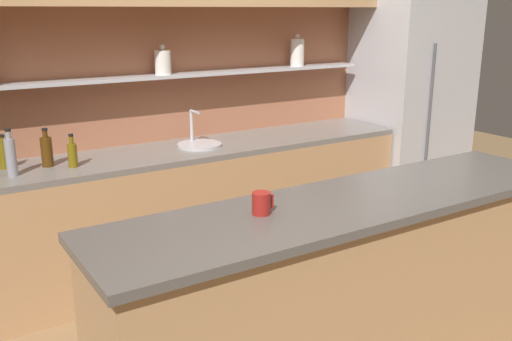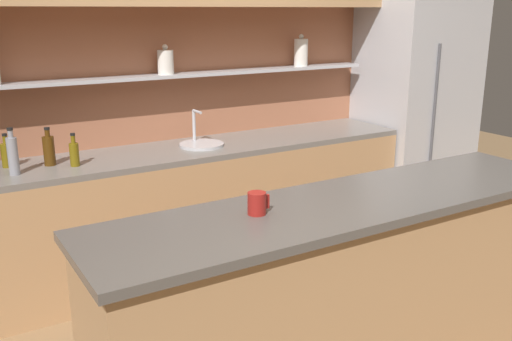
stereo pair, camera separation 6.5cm
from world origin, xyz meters
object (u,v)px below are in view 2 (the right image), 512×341
Objects in this scene: sink_fixture at (201,143)px; bottle_spirit_4 at (13,155)px; bottle_oil_5 at (7,154)px; coffee_mug at (257,203)px; refrigerator at (415,113)px; bottle_oil_2 at (74,153)px; bottle_spirit_0 at (49,150)px.

sink_fixture is 1.28m from bottle_spirit_4.
bottle_oil_5 is 1.91m from coffee_mug.
refrigerator reaches higher than bottle_oil_2.
coffee_mug is at bearing -72.96° from bottle_spirit_0.
refrigerator is 6.09× the size of sink_fixture.
bottle_oil_5 is at bearing 152.12° from bottle_oil_2.
refrigerator is 3.13m from bottle_spirit_0.
refrigerator reaches higher than sink_fixture.
refrigerator is 3.35m from bottle_spirit_4.
bottle_oil_5 is (-0.23, 0.09, -0.02)m from bottle_spirit_0.
bottle_oil_2 is at bearing -179.22° from refrigerator.
refrigerator is 2.08m from sink_fixture.
bottle_spirit_0 reaches higher than bottle_oil_2.
bottle_spirit_4 is (-3.35, -0.05, 0.07)m from refrigerator.
bottle_spirit_4 is at bearing -178.66° from bottle_oil_2.
refrigerator is at bearing -1.10° from bottle_spirit_0.
sink_fixture is 1.32× the size of bottle_spirit_0.
coffee_mug is (0.51, -1.66, 0.05)m from bottle_spirit_0.
bottle_oil_2 is 0.74× the size of bottle_spirit_4.
coffee_mug is (-2.62, -1.60, 0.10)m from refrigerator.
sink_fixture is 1.05m from bottle_spirit_0.
bottle_oil_2 is 1.61m from coffee_mug.
sink_fixture is at bearing 5.57° from bottle_oil_2.
bottle_oil_2 is at bearing -27.88° from bottle_oil_5.
sink_fixture is at bearing -0.65° from bottle_spirit_0.
bottle_spirit_4 is at bearing -175.61° from sink_fixture.
refrigerator is 19.38× the size of coffee_mug.
sink_fixture is at bearing 72.12° from coffee_mug.
refrigerator is at bearing 31.52° from coffee_mug.
coffee_mug is (0.74, -1.56, 0.03)m from bottle_spirit_4.
bottle_oil_5 is at bearing 158.71° from bottle_spirit_0.
coffee_mug is (-0.53, -1.65, 0.13)m from sink_fixture.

